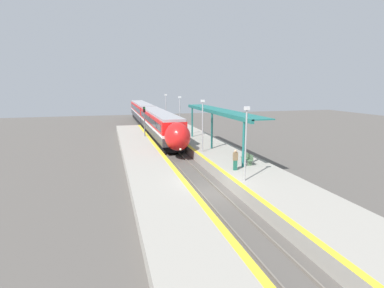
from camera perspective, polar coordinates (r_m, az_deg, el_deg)
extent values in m
plane|color=#56514C|center=(21.52, 3.48, -9.35)|extent=(120.00, 120.00, 0.00)
cube|color=slate|center=(21.28, 1.62, -9.36)|extent=(0.08, 90.00, 0.15)
cube|color=slate|center=(21.73, 5.30, -8.97)|extent=(0.08, 90.00, 0.15)
cube|color=black|center=(41.92, -6.26, 1.62)|extent=(2.39, 18.99, 0.85)
cube|color=#38383D|center=(41.78, -6.29, 2.82)|extent=(2.72, 20.64, 0.93)
cube|color=white|center=(41.70, -6.31, 3.66)|extent=(2.73, 20.64, 0.32)
cube|color=red|center=(41.60, -6.33, 4.83)|extent=(2.72, 20.64, 1.40)
cube|color=black|center=(41.61, -6.33, 4.74)|extent=(2.75, 18.99, 0.77)
cube|color=#9E9EA3|center=(41.51, -6.36, 6.00)|extent=(2.45, 20.64, 0.30)
cylinder|color=black|center=(34.57, -5.39, -0.75)|extent=(0.12, 0.88, 0.88)
cylinder|color=black|center=(34.85, -3.06, -0.62)|extent=(0.12, 0.88, 0.88)
cylinder|color=black|center=(36.70, -6.01, -0.06)|extent=(0.12, 0.88, 0.88)
cylinder|color=black|center=(36.96, -3.81, 0.05)|extent=(0.12, 0.88, 0.88)
cylinder|color=black|center=(47.03, -8.19, 2.35)|extent=(0.12, 0.88, 0.88)
cylinder|color=black|center=(47.23, -6.45, 2.43)|extent=(0.12, 0.88, 0.88)
cylinder|color=black|center=(49.19, -8.53, 2.73)|extent=(0.12, 0.88, 0.88)
cylinder|color=black|center=(49.38, -6.87, 2.80)|extent=(0.12, 0.88, 0.88)
ellipsoid|color=red|center=(30.53, -2.79, 1.44)|extent=(2.61, 3.43, 2.91)
ellipsoid|color=black|center=(30.04, -2.62, 2.20)|extent=(1.90, 2.00, 1.48)
sphere|color=#F9F4CC|center=(29.50, -2.22, -1.02)|extent=(0.24, 0.24, 0.24)
cube|color=black|center=(62.99, -9.48, 4.71)|extent=(2.39, 18.99, 0.85)
cube|color=#38383D|center=(62.90, -9.51, 5.51)|extent=(2.72, 20.64, 0.93)
cube|color=white|center=(62.84, -9.53, 6.07)|extent=(2.73, 20.64, 0.32)
cube|color=red|center=(62.77, -9.55, 6.85)|extent=(2.72, 20.64, 1.40)
cube|color=black|center=(62.78, -9.55, 6.79)|extent=(2.75, 18.99, 0.77)
cube|color=#9E9EA3|center=(62.72, -9.58, 7.63)|extent=(2.45, 20.64, 0.30)
cylinder|color=black|center=(55.53, -9.36, 3.65)|extent=(0.12, 0.88, 0.88)
cylinder|color=black|center=(55.70, -7.89, 3.72)|extent=(0.12, 0.88, 0.88)
cylinder|color=black|center=(57.70, -9.61, 3.92)|extent=(0.12, 0.88, 0.88)
cylinder|color=black|center=(57.87, -8.19, 3.98)|extent=(0.12, 0.88, 0.88)
cylinder|color=black|center=(68.19, -10.57, 4.98)|extent=(0.12, 0.88, 0.88)
cylinder|color=black|center=(68.33, -9.36, 5.03)|extent=(0.12, 0.88, 0.88)
cylinder|color=black|center=(70.37, -10.73, 5.16)|extent=(0.12, 0.88, 0.88)
cylinder|color=black|center=(70.50, -9.56, 5.21)|extent=(0.12, 0.88, 0.88)
cube|color=#9E998E|center=(22.97, 13.24, -7.12)|extent=(5.04, 64.00, 0.89)
cube|color=yellow|center=(21.84, 7.91, -6.64)|extent=(0.40, 64.00, 0.01)
cube|color=#9E998E|center=(20.54, -5.98, -9.08)|extent=(3.94, 64.00, 0.89)
cube|color=yellow|center=(20.74, -1.14, -7.51)|extent=(0.40, 64.00, 0.01)
cube|color=#4C6B4C|center=(25.58, 10.92, -3.61)|extent=(0.36, 0.06, 0.42)
cube|color=#4C6B4C|center=(26.64, 9.75, -2.98)|extent=(0.36, 0.06, 0.42)
cube|color=#4C6B4C|center=(26.05, 10.34, -2.81)|extent=(0.44, 1.63, 0.03)
cube|color=#4C6B4C|center=(26.09, 10.75, -2.28)|extent=(0.04, 1.63, 0.44)
cube|color=#1E604C|center=(24.02, 8.23, -4.01)|extent=(0.28, 0.20, 0.81)
cube|color=#7F6647|center=(23.85, 8.28, -2.34)|extent=(0.36, 0.22, 0.64)
sphere|color=tan|center=(23.75, 8.31, -1.33)|extent=(0.22, 0.22, 0.22)
cylinder|color=#59595E|center=(40.04, -9.01, 3.11)|extent=(0.14, 0.14, 4.06)
cube|color=black|center=(39.78, -9.11, 6.50)|extent=(0.28, 0.20, 0.70)
sphere|color=#1ED833|center=(39.66, -9.10, 6.73)|extent=(0.14, 0.14, 0.14)
sphere|color=#330A0A|center=(39.69, -9.08, 6.24)|extent=(0.14, 0.14, 0.14)
cylinder|color=#9E9EA3|center=(21.01, 10.18, -0.40)|extent=(0.12, 0.12, 4.99)
cube|color=silver|center=(20.66, 10.43, 6.72)|extent=(0.36, 0.20, 0.24)
cylinder|color=#9E9EA3|center=(30.07, 2.02, 3.21)|extent=(0.12, 0.12, 4.99)
cube|color=silver|center=(29.82, 2.06, 8.19)|extent=(0.36, 0.20, 0.24)
cylinder|color=#9E9EA3|center=(39.50, -2.32, 5.11)|extent=(0.12, 0.12, 4.99)
cube|color=silver|center=(39.32, -2.35, 8.90)|extent=(0.36, 0.20, 0.24)
cylinder|color=#9E9EA3|center=(49.11, -4.99, 6.25)|extent=(0.12, 0.12, 4.99)
cube|color=silver|center=(48.96, -5.04, 9.30)|extent=(0.36, 0.20, 0.24)
cylinder|color=#1E6B66|center=(24.71, 9.77, -0.04)|extent=(0.20, 0.20, 3.82)
cylinder|color=#1E6B66|center=(31.78, 3.81, 2.57)|extent=(0.20, 0.20, 3.82)
cylinder|color=#1E6B66|center=(39.11, 0.03, 4.20)|extent=(0.20, 0.20, 3.82)
cube|color=#1E6B66|center=(31.54, 3.85, 6.18)|extent=(0.24, 18.51, 0.36)
cube|color=#1E6B66|center=(31.84, 5.39, 6.42)|extent=(2.00, 18.51, 0.10)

